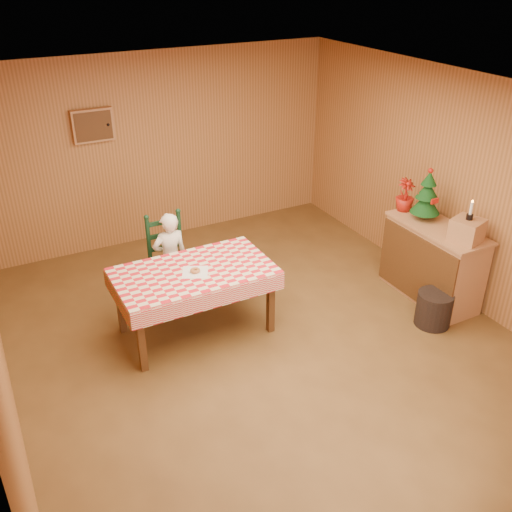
{
  "coord_description": "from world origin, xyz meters",
  "views": [
    {
      "loc": [
        -2.38,
        -4.34,
        3.71
      ],
      "look_at": [
        0.0,
        0.2,
        0.95
      ],
      "focal_mm": 40.0,
      "sensor_mm": 36.0,
      "label": 1
    }
  ],
  "objects_px": {
    "christmas_tree": "(427,196)",
    "crate": "(467,230)",
    "storage_bin": "(434,309)",
    "ladder_chair": "(169,260)",
    "dining_table": "(194,277)",
    "shelf_unit": "(432,262)",
    "seated_child": "(171,258)"
  },
  "relations": [
    {
      "from": "christmas_tree",
      "to": "crate",
      "type": "bearing_deg",
      "value": -90.0
    },
    {
      "from": "crate",
      "to": "storage_bin",
      "type": "relative_size",
      "value": 0.76
    },
    {
      "from": "ladder_chair",
      "to": "christmas_tree",
      "type": "distance_m",
      "value": 3.08
    },
    {
      "from": "dining_table",
      "to": "storage_bin",
      "type": "bearing_deg",
      "value": -24.74
    },
    {
      "from": "shelf_unit",
      "to": "crate",
      "type": "xyz_separation_m",
      "value": [
        0.01,
        -0.4,
        0.59
      ]
    },
    {
      "from": "seated_child",
      "to": "shelf_unit",
      "type": "distance_m",
      "value": 3.07
    },
    {
      "from": "ladder_chair",
      "to": "crate",
      "type": "bearing_deg",
      "value": -33.37
    },
    {
      "from": "ladder_chair",
      "to": "seated_child",
      "type": "relative_size",
      "value": 0.96
    },
    {
      "from": "ladder_chair",
      "to": "storage_bin",
      "type": "relative_size",
      "value": 2.75
    },
    {
      "from": "christmas_tree",
      "to": "storage_bin",
      "type": "distance_m",
      "value": 1.3
    },
    {
      "from": "dining_table",
      "to": "seated_child",
      "type": "relative_size",
      "value": 1.47
    },
    {
      "from": "ladder_chair",
      "to": "crate",
      "type": "xyz_separation_m",
      "value": [
        2.76,
        -1.82,
        0.55
      ]
    },
    {
      "from": "dining_table",
      "to": "storage_bin",
      "type": "distance_m",
      "value": 2.68
    },
    {
      "from": "dining_table",
      "to": "seated_child",
      "type": "height_order",
      "value": "seated_child"
    },
    {
      "from": "seated_child",
      "to": "crate",
      "type": "height_order",
      "value": "crate"
    },
    {
      "from": "shelf_unit",
      "to": "christmas_tree",
      "type": "xyz_separation_m",
      "value": [
        0.01,
        0.25,
        0.74
      ]
    },
    {
      "from": "storage_bin",
      "to": "dining_table",
      "type": "bearing_deg",
      "value": 155.26
    },
    {
      "from": "crate",
      "to": "ladder_chair",
      "type": "bearing_deg",
      "value": 146.63
    },
    {
      "from": "ladder_chair",
      "to": "seated_child",
      "type": "height_order",
      "value": "seated_child"
    },
    {
      "from": "seated_child",
      "to": "crate",
      "type": "relative_size",
      "value": 3.75
    },
    {
      "from": "crate",
      "to": "christmas_tree",
      "type": "xyz_separation_m",
      "value": [
        -0.0,
        0.65,
        0.16
      ]
    },
    {
      "from": "dining_table",
      "to": "shelf_unit",
      "type": "bearing_deg",
      "value": -12.9
    },
    {
      "from": "christmas_tree",
      "to": "storage_bin",
      "type": "relative_size",
      "value": 1.58
    },
    {
      "from": "ladder_chair",
      "to": "seated_child",
      "type": "xyz_separation_m",
      "value": [
        0.0,
        -0.06,
        0.06
      ]
    },
    {
      "from": "seated_child",
      "to": "christmas_tree",
      "type": "xyz_separation_m",
      "value": [
        2.76,
        -1.11,
        0.65
      ]
    },
    {
      "from": "ladder_chair",
      "to": "christmas_tree",
      "type": "height_order",
      "value": "christmas_tree"
    },
    {
      "from": "ladder_chair",
      "to": "crate",
      "type": "relative_size",
      "value": 3.6
    },
    {
      "from": "dining_table",
      "to": "storage_bin",
      "type": "relative_size",
      "value": 4.21
    },
    {
      "from": "ladder_chair",
      "to": "christmas_tree",
      "type": "xyz_separation_m",
      "value": [
        2.76,
        -1.17,
        0.71
      ]
    },
    {
      "from": "christmas_tree",
      "to": "shelf_unit",
      "type": "bearing_deg",
      "value": -91.98
    },
    {
      "from": "ladder_chair",
      "to": "storage_bin",
      "type": "distance_m",
      "value": 3.06
    },
    {
      "from": "crate",
      "to": "storage_bin",
      "type": "bearing_deg",
      "value": -169.15
    }
  ]
}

